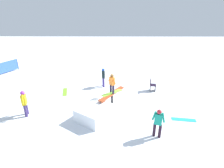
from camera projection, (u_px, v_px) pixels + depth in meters
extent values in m
plane|color=white|center=(112.00, 106.00, 11.00)|extent=(60.00, 60.00, 0.00)
cylinder|color=black|center=(112.00, 100.00, 10.84)|extent=(0.14, 0.14, 0.81)
cube|color=#A53F1E|center=(112.00, 94.00, 10.66)|extent=(2.13, 1.55, 0.08)
cube|color=white|center=(95.00, 113.00, 9.59)|extent=(2.33, 2.25, 0.72)
cube|color=#88D73C|center=(112.00, 93.00, 10.64)|extent=(1.10, 1.28, 0.03)
cylinder|color=#271E37|center=(113.00, 89.00, 10.44)|extent=(0.13, 0.13, 0.52)
cylinder|color=#271E37|center=(111.00, 88.00, 10.62)|extent=(0.13, 0.13, 0.52)
cube|color=orange|center=(112.00, 81.00, 10.33)|extent=(0.37, 0.35, 0.48)
cylinder|color=orange|center=(114.00, 80.00, 10.15)|extent=(0.28, 0.24, 0.44)
cylinder|color=orange|center=(110.00, 78.00, 10.44)|extent=(0.28, 0.24, 0.44)
sphere|color=brown|center=(112.00, 76.00, 10.20)|extent=(0.20, 0.20, 0.20)
cylinder|color=navy|center=(26.00, 111.00, 9.77)|extent=(0.15, 0.15, 0.71)
cylinder|color=navy|center=(27.00, 108.00, 10.02)|extent=(0.15, 0.15, 0.71)
cube|color=yellow|center=(24.00, 100.00, 9.64)|extent=(0.40, 0.30, 0.58)
cylinder|color=yellow|center=(22.00, 99.00, 9.39)|extent=(0.26, 0.14, 0.52)
cylinder|color=yellow|center=(24.00, 96.00, 9.79)|extent=(0.26, 0.14, 0.52)
sphere|color=purple|center=(22.00, 93.00, 9.48)|extent=(0.23, 0.23, 0.23)
cylinder|color=black|center=(160.00, 131.00, 8.17)|extent=(0.14, 0.14, 0.72)
cylinder|color=black|center=(154.00, 130.00, 8.26)|extent=(0.14, 0.14, 0.72)
cube|color=#169C83|center=(158.00, 119.00, 7.97)|extent=(0.31, 0.39, 0.55)
cylinder|color=#169C83|center=(163.00, 118.00, 7.84)|extent=(0.15, 0.20, 0.49)
cylinder|color=#169C83|center=(154.00, 116.00, 7.99)|extent=(0.15, 0.20, 0.49)
sphere|color=red|center=(159.00, 112.00, 7.81)|extent=(0.21, 0.21, 0.21)
cylinder|color=navy|center=(104.00, 83.00, 13.52)|extent=(0.14, 0.14, 0.71)
cylinder|color=navy|center=(103.00, 81.00, 13.76)|extent=(0.14, 0.14, 0.71)
cube|color=black|center=(103.00, 75.00, 13.39)|extent=(0.36, 0.25, 0.55)
cylinder|color=black|center=(104.00, 74.00, 13.15)|extent=(0.20, 0.11, 0.48)
cylinder|color=black|center=(103.00, 72.00, 13.53)|extent=(0.20, 0.11, 0.48)
sphere|color=blue|center=(103.00, 70.00, 13.24)|extent=(0.21, 0.21, 0.21)
cube|color=#28BDD8|center=(184.00, 120.00, 9.60)|extent=(0.46, 1.31, 0.02)
cube|color=#80D82A|center=(65.00, 92.00, 12.82)|extent=(1.33, 0.56, 0.02)
cube|color=#3F3F44|center=(155.00, 88.00, 12.93)|extent=(0.40, 0.09, 0.44)
cube|color=#3F3F44|center=(150.00, 88.00, 12.98)|extent=(0.40, 0.09, 0.44)
cube|color=black|center=(153.00, 85.00, 12.86)|extent=(0.50, 0.50, 0.04)
cube|color=black|center=(151.00, 82.00, 12.80)|extent=(0.44, 0.10, 0.40)
cylinder|color=blue|center=(18.00, 64.00, 17.39)|extent=(0.06, 0.06, 1.10)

